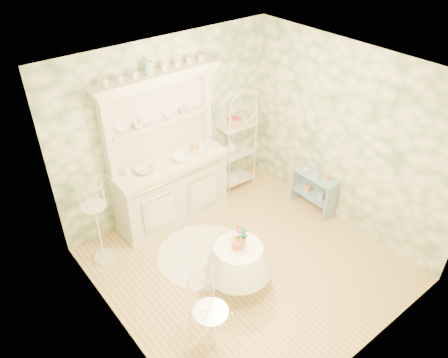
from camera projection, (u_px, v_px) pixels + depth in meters
floor at (247, 264)px, 5.99m from camera, size 3.60×3.60×0.00m
ceiling at (254, 76)px, 4.47m from camera, size 3.60×3.60×0.00m
wall_left at (113, 249)px, 4.30m from camera, size 3.60×3.60×0.00m
wall_right at (346, 138)px, 6.16m from camera, size 3.60×3.60×0.00m
wall_back at (169, 129)px, 6.39m from camera, size 3.60×3.60×0.00m
wall_front at (378, 270)px, 4.07m from camera, size 3.60×3.60×0.00m
kitchen_dresser at (168, 153)px, 6.22m from camera, size 1.87×0.61×2.29m
bakers_rack at (235, 136)px, 7.03m from camera, size 0.60×0.44×1.90m
side_shelf at (313, 192)px, 6.86m from camera, size 0.34×0.75×0.62m
round_table at (238, 266)px, 5.41m from camera, size 0.88×0.88×0.80m
cafe_chair at (211, 315)px, 4.81m from camera, size 0.38×0.38×0.79m
birdcage_stand at (96, 215)px, 5.66m from camera, size 0.37×0.37×1.52m
floor_basket at (227, 242)px, 6.17m from camera, size 0.48×0.48×0.25m
lace_rug at (204, 255)px, 6.13m from camera, size 1.44×1.44×0.01m
bowl_floral at (145, 172)px, 6.05m from camera, size 0.30×0.30×0.07m
bowl_white at (181, 160)px, 6.31m from camera, size 0.31×0.31×0.08m
cup_left at (138, 127)px, 5.89m from camera, size 0.13×0.13×0.09m
cup_right at (183, 112)px, 6.26m from camera, size 0.12×0.12×0.09m
potted_geranium at (242, 238)px, 5.18m from camera, size 0.17×0.14×0.28m
bottle_amber at (327, 177)px, 6.53m from camera, size 0.08×0.08×0.15m
bottle_blue at (317, 175)px, 6.63m from camera, size 0.06×0.06×0.11m
bottle_glass at (306, 170)px, 6.77m from camera, size 0.09×0.09×0.09m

